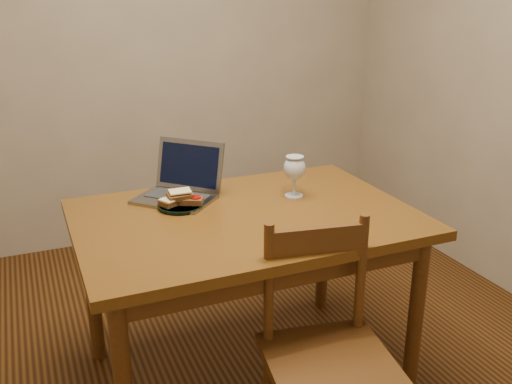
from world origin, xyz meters
name	(u,v)px	position (x,y,z in m)	size (l,w,h in m)	color
floor	(241,370)	(0.00, 0.00, -0.01)	(3.20, 3.20, 0.02)	black
back_wall	(142,36)	(0.00, 1.61, 1.30)	(3.20, 0.02, 2.60)	gray
table	(246,234)	(0.01, -0.04, 0.65)	(1.30, 0.90, 0.74)	#4A2A0C
chair	(327,344)	(0.08, -0.58, 0.47)	(0.46, 0.45, 0.44)	#44260E
plate	(181,206)	(-0.20, 0.13, 0.75)	(0.19, 0.19, 0.02)	black
sandwich_cheese	(172,200)	(-0.23, 0.14, 0.77)	(0.10, 0.06, 0.03)	#381E0C
sandwich_tomato	(190,199)	(-0.17, 0.12, 0.77)	(0.11, 0.06, 0.03)	#381E0C
sandwich_top	(180,195)	(-0.20, 0.14, 0.79)	(0.10, 0.06, 0.03)	#381E0C
milk_glass	(294,176)	(0.28, 0.07, 0.83)	(0.09, 0.09, 0.18)	white
laptop	(182,183)	(-0.16, 0.26, 0.80)	(0.42, 0.42, 0.22)	slate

